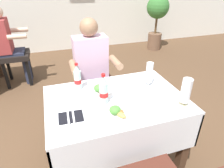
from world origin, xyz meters
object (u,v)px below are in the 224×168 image
background_patron (8,42)px  plate_near_camera (116,113)px  chair_far_diner_seat (94,78)px  seated_diner_far (92,70)px  cola_bottle_primary (78,78)px  background_chair_right (8,52)px  napkin_cutlery_set (71,117)px  plate_far_diner (102,89)px  beer_glass_left (186,92)px  main_dining_table (116,116)px  beer_glass_middle (149,74)px  potted_plant_corner (157,16)px  cola_bottle_secondary (104,91)px

background_patron → plate_near_camera: bearing=-66.4°
chair_far_diner_seat → seated_diner_far: bearing=-112.0°
cola_bottle_primary → background_chair_right: (-0.85, 1.83, -0.30)m
napkin_cutlery_set → background_patron: size_ratio=0.15×
napkin_cutlery_set → seated_diner_far: bearing=67.2°
seated_diner_far → cola_bottle_primary: bearing=-117.3°
napkin_cutlery_set → plate_near_camera: bearing=-13.3°
plate_far_diner → napkin_cutlery_set: plate_far_diner is taller
plate_far_diner → plate_near_camera: bearing=-88.8°
beer_glass_left → plate_far_diner: bearing=144.6°
main_dining_table → seated_diner_far: seated_diner_far is taller
beer_glass_middle → napkin_cutlery_set: (-0.73, -0.25, -0.10)m
plate_far_diner → potted_plant_corner: size_ratio=0.19×
plate_near_camera → cola_bottle_primary: (-0.20, 0.45, 0.08)m
main_dining_table → chair_far_diner_seat: (0.00, 0.78, -0.01)m
seated_diner_far → potted_plant_corner: (2.08, 2.27, 0.09)m
cola_bottle_secondary → plate_far_diner: bearing=78.4°
background_chair_right → background_patron: 0.16m
chair_far_diner_seat → beer_glass_middle: 0.81m
plate_near_camera → potted_plant_corner: potted_plant_corner is taller
plate_far_diner → cola_bottle_secondary: (-0.03, -0.17, 0.09)m
cola_bottle_primary → potted_plant_corner: (2.30, 2.69, -0.05)m
chair_far_diner_seat → main_dining_table: bearing=-90.0°
background_chair_right → beer_glass_middle: bearing=-53.2°
cola_bottle_secondary → background_patron: (-0.95, 2.10, -0.14)m
plate_far_diner → napkin_cutlery_set: 0.41m
chair_far_diner_seat → seated_diner_far: (-0.04, -0.11, 0.16)m
beer_glass_middle → background_patron: size_ratio=0.17×
main_dining_table → background_chair_right: bearing=118.2°
seated_diner_far → beer_glass_left: 1.06m
seated_diner_far → plate_far_diner: size_ratio=5.26×
chair_far_diner_seat → plate_far_diner: bearing=-96.7°
chair_far_diner_seat → plate_far_diner: (-0.08, -0.64, 0.21)m
plate_near_camera → beer_glass_left: size_ratio=1.02×
napkin_cutlery_set → background_patron: (-0.68, 2.20, -0.04)m
beer_glass_middle → potted_plant_corner: 3.29m
beer_glass_middle → cola_bottle_secondary: cola_bottle_secondary is taller
chair_far_diner_seat → seated_diner_far: size_ratio=0.77×
napkin_cutlery_set → cola_bottle_primary: bearing=72.7°
background_chair_right → background_patron: (0.05, 0.00, 0.16)m
cola_bottle_secondary → background_chair_right: bearing=115.5°
cola_bottle_primary → napkin_cutlery_set: cola_bottle_primary is taller
cola_bottle_primary → napkin_cutlery_set: (-0.12, -0.38, -0.10)m
seated_diner_far → beer_glass_middle: seated_diner_far is taller
chair_far_diner_seat → cola_bottle_primary: bearing=-116.3°
cola_bottle_secondary → potted_plant_corner: potted_plant_corner is taller
plate_near_camera → cola_bottle_primary: size_ratio=0.94×
plate_near_camera → cola_bottle_secondary: 0.20m
chair_far_diner_seat → napkin_cutlery_set: 1.01m
main_dining_table → plate_far_diner: size_ratio=4.67×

